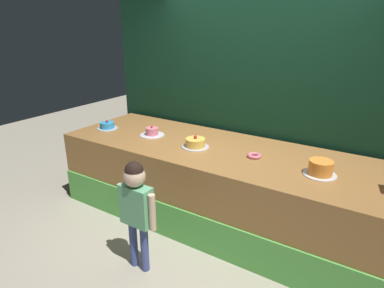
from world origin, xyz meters
TOP-DOWN VIEW (x-y plane):
  - ground_plane at (0.00, 0.00)m, footprint 12.00×12.00m
  - stage_platform at (0.00, 0.60)m, footprint 3.88×1.23m
  - curtain_backdrop at (0.00, 1.31)m, footprint 4.14×0.08m
  - child_figure at (-0.30, -0.52)m, footprint 0.42×0.19m
  - donut at (0.33, 0.57)m, footprint 0.14×0.14m
  - cake_far_left at (-1.65, 0.45)m, footprint 0.26×0.26m
  - cake_center_left at (-0.99, 0.55)m, footprint 0.29×0.29m
  - cake_center_right at (-0.33, 0.49)m, footprint 0.30×0.30m
  - cake_far_right at (0.99, 0.50)m, footprint 0.29×0.29m

SIDE VIEW (x-z plane):
  - ground_plane at x=0.00m, z-range 0.00..0.00m
  - stage_platform at x=0.00m, z-range 0.00..0.88m
  - child_figure at x=-0.30m, z-range 0.16..1.23m
  - donut at x=0.33m, z-range 0.88..0.92m
  - cake_far_left at x=-1.65m, z-range 0.86..0.98m
  - cake_center_left at x=-0.99m, z-range 0.86..0.98m
  - cake_center_right at x=-0.33m, z-range 0.86..1.00m
  - cake_far_right at x=0.99m, z-range 0.88..1.01m
  - curtain_backdrop at x=0.00m, z-range 0.00..3.16m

